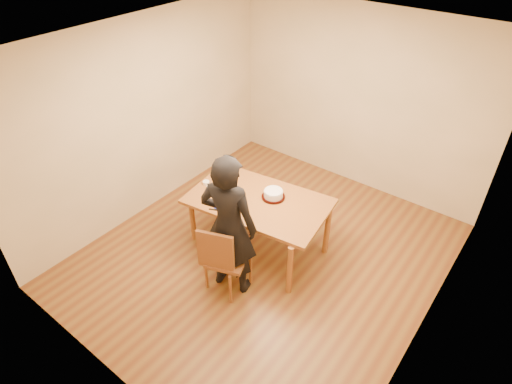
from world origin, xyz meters
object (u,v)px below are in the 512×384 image
Objects in this scene: dining_chair at (228,258)px; person at (229,226)px; cake_plate at (273,197)px; cake at (273,194)px; dining_table at (258,201)px.

dining_chair is 0.45m from person.
cake_plate is 0.16× the size of person.
cake reaches higher than dining_chair.
cake_plate is 0.89m from person.
dining_table is 0.21m from cake.
person is (-0.00, 0.05, 0.45)m from dining_chair.
dining_table is at bearing 80.38° from dining_chair.
cake is at bearing 71.43° from dining_chair.
person reaches higher than dining_chair.
dining_chair is 0.99m from cake.
dining_chair is at bearing -88.00° from cake_plate.
cake is at bearing 0.00° from cake_plate.
cake is 0.13× the size of person.
dining_table is 0.84m from dining_chair.
dining_table is at bearing -92.90° from person.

